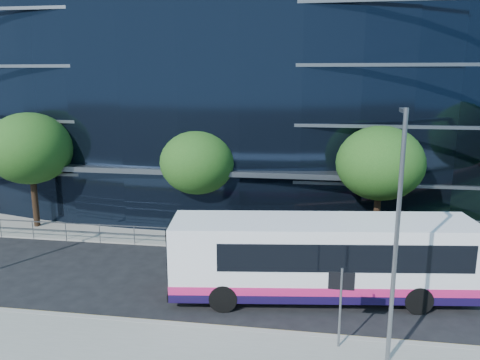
% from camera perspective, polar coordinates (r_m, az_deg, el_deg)
% --- Properties ---
extents(ground, '(200.00, 200.00, 0.00)m').
position_cam_1_polar(ground, '(18.72, -2.87, -16.28)').
color(ground, black).
rests_on(ground, ground).
extents(kerb, '(80.00, 0.25, 0.16)m').
position_cam_1_polar(kerb, '(17.83, -3.55, -17.57)').
color(kerb, gray).
rests_on(kerb, ground).
extents(yellow_line_outer, '(80.00, 0.08, 0.01)m').
position_cam_1_polar(yellow_line_outer, '(18.03, -3.40, -17.46)').
color(yellow_line_outer, gold).
rests_on(yellow_line_outer, ground).
extents(yellow_line_inner, '(80.00, 0.08, 0.01)m').
position_cam_1_polar(yellow_line_inner, '(18.16, -3.30, -17.23)').
color(yellow_line_inner, gold).
rests_on(yellow_line_inner, ground).
extents(far_forecourt, '(50.00, 8.00, 0.10)m').
position_cam_1_polar(far_forecourt, '(30.00, -9.94, -5.06)').
color(far_forecourt, gray).
rests_on(far_forecourt, ground).
extents(glass_office, '(44.00, 23.10, 16.00)m').
position_cam_1_polar(glass_office, '(37.65, -2.62, 10.96)').
color(glass_office, black).
rests_on(glass_office, ground).
extents(guard_railings, '(24.00, 0.05, 1.10)m').
position_cam_1_polar(guard_railings, '(26.98, -16.77, -5.71)').
color(guard_railings, slate).
rests_on(guard_railings, ground).
extents(street_sign, '(0.85, 0.09, 2.80)m').
position_cam_1_polar(street_sign, '(16.05, 12.21, -13.09)').
color(street_sign, slate).
rests_on(street_sign, pavement_near).
extents(tree_far_a, '(4.95, 4.95, 6.98)m').
position_cam_1_polar(tree_far_a, '(30.22, -24.24, 3.52)').
color(tree_far_a, black).
rests_on(tree_far_a, ground).
extents(tree_far_b, '(4.29, 4.29, 6.05)m').
position_cam_1_polar(tree_far_b, '(26.77, -5.20, 2.13)').
color(tree_far_b, black).
rests_on(tree_far_b, ground).
extents(tree_far_c, '(4.62, 4.62, 6.51)m').
position_cam_1_polar(tree_far_c, '(25.71, 16.70, 1.96)').
color(tree_far_c, black).
rests_on(tree_far_c, ground).
extents(streetlight_east, '(0.15, 0.77, 8.00)m').
position_cam_1_polar(streetlight_east, '(14.85, 18.57, -6.09)').
color(streetlight_east, slate).
rests_on(streetlight_east, pavement_near).
extents(city_bus, '(12.58, 4.41, 3.34)m').
position_cam_1_polar(city_bus, '(19.70, 10.31, -9.27)').
color(city_bus, white).
rests_on(city_bus, ground).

